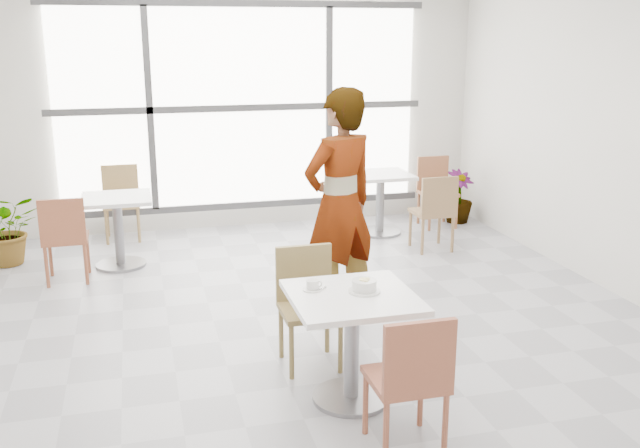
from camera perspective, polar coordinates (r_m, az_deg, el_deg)
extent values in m
plane|color=#9E9EA5|center=(5.88, -0.76, -8.70)|extent=(7.00, 7.00, 0.00)
plane|color=silver|center=(8.86, -6.40, 9.36)|extent=(6.00, 0.00, 6.00)
plane|color=silver|center=(2.33, 20.82, -7.99)|extent=(6.00, 0.00, 6.00)
cube|color=white|center=(8.80, -6.34, 9.32)|extent=(4.40, 0.04, 2.40)
cube|color=#3F3F42|center=(8.77, -6.31, 9.30)|extent=(4.60, 0.05, 0.08)
cube|color=#3F3F42|center=(8.68, -13.59, 8.91)|extent=(0.08, 0.05, 2.40)
cube|color=#3F3F42|center=(9.00, 0.73, 9.54)|extent=(0.08, 0.05, 2.40)
cube|color=#3F3F42|center=(8.98, -6.08, 1.53)|extent=(4.60, 0.05, 0.08)
cube|color=#3F3F42|center=(8.74, -6.55, 17.29)|extent=(4.60, 0.05, 0.08)
cube|color=white|center=(4.58, 2.62, -5.93)|extent=(0.80, 0.80, 0.04)
cylinder|color=gray|center=(4.73, 2.56, -10.18)|extent=(0.10, 0.10, 0.71)
cylinder|color=gray|center=(4.89, 2.51, -13.78)|extent=(0.52, 0.52, 0.03)
cube|color=#9E553D|center=(4.23, 6.91, -12.36)|extent=(0.42, 0.42, 0.04)
cube|color=#9E553D|center=(3.97, 8.04, -10.61)|extent=(0.42, 0.04, 0.42)
cylinder|color=#9E553D|center=(4.55, 8.13, -13.56)|extent=(0.04, 0.04, 0.41)
cylinder|color=#9E553D|center=(4.26, 10.07, -15.74)|extent=(0.04, 0.04, 0.41)
cylinder|color=#9E553D|center=(4.43, 3.70, -14.24)|extent=(0.04, 0.04, 0.41)
cylinder|color=#9E553D|center=(4.14, 5.34, -16.57)|extent=(0.04, 0.04, 0.41)
cube|color=olive|center=(5.17, -0.82, -7.01)|extent=(0.42, 0.42, 0.04)
cube|color=olive|center=(5.26, -1.33, -3.93)|extent=(0.42, 0.04, 0.42)
cylinder|color=olive|center=(5.06, -2.31, -10.30)|extent=(0.04, 0.04, 0.41)
cylinder|color=olive|center=(5.38, -3.16, -8.70)|extent=(0.04, 0.04, 0.41)
cylinder|color=olive|center=(5.14, 1.66, -9.87)|extent=(0.04, 0.04, 0.41)
cylinder|color=olive|center=(5.46, 0.58, -8.32)|extent=(0.04, 0.04, 0.41)
cylinder|color=silver|center=(4.62, 3.59, -5.43)|extent=(0.21, 0.21, 0.01)
cylinder|color=silver|center=(4.61, 3.60, -4.95)|extent=(0.16, 0.16, 0.07)
torus|color=silver|center=(4.60, 3.60, -4.58)|extent=(0.16, 0.16, 0.01)
cylinder|color=#C3B886|center=(4.61, 3.60, -4.97)|extent=(0.14, 0.14, 0.05)
cylinder|color=beige|center=(4.59, 3.41, -4.59)|extent=(0.03, 0.03, 0.01)
cylinder|color=#F8F2A0|center=(4.59, 3.36, -4.54)|extent=(0.03, 0.03, 0.01)
cylinder|color=#EDE699|center=(4.59, 3.60, -4.56)|extent=(0.03, 0.03, 0.02)
cylinder|color=beige|center=(4.61, 3.48, -4.47)|extent=(0.03, 0.03, 0.02)
cylinder|color=beige|center=(4.58, 3.57, -4.66)|extent=(0.03, 0.03, 0.02)
cylinder|color=beige|center=(4.60, 3.38, -4.46)|extent=(0.03, 0.03, 0.02)
cylinder|color=beige|center=(4.59, 3.76, -4.57)|extent=(0.03, 0.03, 0.02)
cylinder|color=beige|center=(4.60, 3.58, -4.45)|extent=(0.03, 0.03, 0.01)
cylinder|color=beige|center=(4.61, 3.86, -4.42)|extent=(0.03, 0.03, 0.02)
cylinder|color=#F4E29D|center=(4.58, 3.71, -4.58)|extent=(0.03, 0.03, 0.01)
cylinder|color=beige|center=(4.60, 3.86, -4.52)|extent=(0.03, 0.03, 0.01)
cylinder|color=beige|center=(4.60, 3.70, -4.61)|extent=(0.03, 0.03, 0.02)
cylinder|color=beige|center=(4.57, 3.73, -4.62)|extent=(0.03, 0.03, 0.01)
cylinder|color=silver|center=(4.65, -0.61, -5.30)|extent=(0.13, 0.13, 0.01)
cylinder|color=silver|center=(4.63, -0.61, -4.91)|extent=(0.08, 0.08, 0.06)
torus|color=silver|center=(4.64, -0.10, -4.86)|extent=(0.05, 0.01, 0.05)
cylinder|color=black|center=(4.63, -0.61, -4.63)|extent=(0.07, 0.07, 0.00)
cube|color=#B4B5BA|center=(4.64, 0.05, -5.25)|extent=(0.09, 0.05, 0.00)
sphere|color=#B4B5BA|center=(4.66, 0.42, -5.14)|extent=(0.02, 0.02, 0.02)
imported|color=black|center=(5.95, 1.61, 1.57)|extent=(0.84, 0.71, 1.96)
cube|color=silver|center=(7.58, -16.14, 1.99)|extent=(0.70, 0.70, 0.04)
cylinder|color=slate|center=(7.67, -15.94, -0.74)|extent=(0.10, 0.10, 0.71)
cylinder|color=slate|center=(7.77, -15.76, -3.15)|extent=(0.52, 0.52, 0.03)
cube|color=white|center=(8.55, 4.92, 3.97)|extent=(0.70, 0.70, 0.04)
cylinder|color=slate|center=(8.63, 4.86, 1.52)|extent=(0.10, 0.10, 0.71)
cylinder|color=slate|center=(8.72, 4.81, -0.65)|extent=(0.52, 0.52, 0.03)
cube|color=brown|center=(7.37, -19.85, -1.11)|extent=(0.42, 0.42, 0.04)
cube|color=brown|center=(7.13, -20.13, 0.25)|extent=(0.42, 0.04, 0.42)
cylinder|color=brown|center=(7.59, -18.24, -2.29)|extent=(0.04, 0.04, 0.41)
cylinder|color=brown|center=(7.24, -18.38, -3.11)|extent=(0.04, 0.04, 0.41)
cylinder|color=brown|center=(7.62, -20.94, -2.46)|extent=(0.04, 0.04, 0.41)
cylinder|color=brown|center=(7.28, -21.21, -3.29)|extent=(0.04, 0.04, 0.41)
cube|color=#9B7A49|center=(8.64, -15.74, 1.54)|extent=(0.42, 0.42, 0.04)
cube|color=#9B7A49|center=(8.78, -15.84, 3.28)|extent=(0.42, 0.04, 0.42)
cylinder|color=#9B7A49|center=(8.53, -16.85, -0.29)|extent=(0.04, 0.04, 0.41)
cylinder|color=#9B7A49|center=(8.88, -16.79, 0.31)|extent=(0.04, 0.04, 0.41)
cylinder|color=#9B7A49|center=(8.52, -14.43, -0.12)|extent=(0.04, 0.04, 0.41)
cylinder|color=#9B7A49|center=(8.87, -14.47, 0.47)|extent=(0.04, 0.04, 0.41)
cube|color=olive|center=(8.04, 9.02, 0.93)|extent=(0.42, 0.42, 0.04)
cube|color=olive|center=(7.82, 9.65, 2.24)|extent=(0.42, 0.04, 0.42)
cylinder|color=olive|center=(8.33, 9.60, -0.20)|extent=(0.04, 0.04, 0.41)
cylinder|color=olive|center=(8.02, 10.65, -0.85)|extent=(0.04, 0.04, 0.41)
cylinder|color=olive|center=(8.19, 7.30, -0.37)|extent=(0.04, 0.04, 0.41)
cylinder|color=olive|center=(7.87, 8.28, -1.04)|extent=(0.04, 0.04, 0.41)
cube|color=brown|center=(9.03, 9.50, 2.47)|extent=(0.42, 0.42, 0.04)
cube|color=brown|center=(9.15, 9.08, 4.13)|extent=(0.42, 0.04, 0.42)
cylinder|color=brown|center=(8.85, 8.85, 0.74)|extent=(0.04, 0.04, 0.41)
cylinder|color=brown|center=(9.17, 7.95, 1.28)|extent=(0.04, 0.04, 0.41)
cylinder|color=brown|center=(9.00, 10.95, 0.88)|extent=(0.04, 0.04, 0.41)
cylinder|color=brown|center=(9.31, 10.00, 1.41)|extent=(0.04, 0.04, 0.41)
imported|color=#4B7C46|center=(8.15, -23.92, -0.41)|extent=(0.75, 0.67, 0.75)
imported|color=#55864D|center=(9.29, 11.08, 2.19)|extent=(0.44, 0.44, 0.68)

